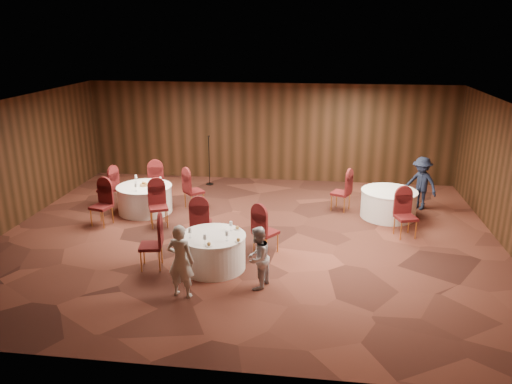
# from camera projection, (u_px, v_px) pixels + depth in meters

# --- Properties ---
(ground) EXTENTS (12.00, 12.00, 0.00)m
(ground) POSITION_uv_depth(u_px,v_px,m) (247.00, 237.00, 12.14)
(ground) COLOR black
(ground) RESTS_ON ground
(room_shell) EXTENTS (12.00, 12.00, 12.00)m
(room_shell) POSITION_uv_depth(u_px,v_px,m) (246.00, 159.00, 11.53)
(room_shell) COLOR silver
(room_shell) RESTS_ON ground
(table_main) EXTENTS (1.38, 1.38, 0.74)m
(table_main) POSITION_uv_depth(u_px,v_px,m) (213.00, 251.00, 10.48)
(table_main) COLOR white
(table_main) RESTS_ON ground
(table_left) EXTENTS (1.50, 1.50, 0.74)m
(table_left) POSITION_uv_depth(u_px,v_px,m) (145.00, 199.00, 13.74)
(table_left) COLOR white
(table_left) RESTS_ON ground
(table_right) EXTENTS (1.48, 1.48, 0.74)m
(table_right) POSITION_uv_depth(u_px,v_px,m) (388.00, 204.00, 13.35)
(table_right) COLOR white
(table_right) RESTS_ON ground
(chairs_main) EXTENTS (2.98, 2.01, 1.00)m
(chairs_main) POSITION_uv_depth(u_px,v_px,m) (207.00, 233.00, 11.10)
(chairs_main) COLOR #420F0D
(chairs_main) RESTS_ON ground
(chairs_left) EXTENTS (3.14, 2.96, 1.00)m
(chairs_left) POSITION_uv_depth(u_px,v_px,m) (144.00, 195.00, 13.69)
(chairs_left) COLOR #420F0D
(chairs_left) RESTS_ON ground
(chairs_right) EXTENTS (2.17, 2.38, 1.00)m
(chairs_right) POSITION_uv_depth(u_px,v_px,m) (371.00, 204.00, 12.93)
(chairs_right) COLOR #420F0D
(chairs_right) RESTS_ON ground
(tabletop_main) EXTENTS (1.13, 1.06, 0.22)m
(tabletop_main) POSITION_uv_depth(u_px,v_px,m) (221.00, 234.00, 10.17)
(tabletop_main) COLOR silver
(tabletop_main) RESTS_ON table_main
(tabletop_left) EXTENTS (0.82, 0.84, 0.22)m
(tabletop_left) POSITION_uv_depth(u_px,v_px,m) (144.00, 183.00, 13.61)
(tabletop_left) COLOR silver
(tabletop_left) RESTS_ON table_left
(tabletop_right) EXTENTS (0.08, 0.08, 0.22)m
(tabletop_right) POSITION_uv_depth(u_px,v_px,m) (400.00, 188.00, 12.94)
(tabletop_right) COLOR silver
(tabletop_right) RESTS_ON table_right
(mic_stand) EXTENTS (0.24, 0.24, 1.61)m
(mic_stand) POSITION_uv_depth(u_px,v_px,m) (209.00, 170.00, 16.14)
(mic_stand) COLOR black
(mic_stand) RESTS_ON ground
(woman_a) EXTENTS (0.58, 0.43, 1.45)m
(woman_a) POSITION_uv_depth(u_px,v_px,m) (181.00, 261.00, 9.25)
(woman_a) COLOR silver
(woman_a) RESTS_ON ground
(woman_b) EXTENTS (0.63, 0.72, 1.25)m
(woman_b) POSITION_uv_depth(u_px,v_px,m) (258.00, 258.00, 9.59)
(woman_b) COLOR silver
(woman_b) RESTS_ON ground
(man_c) EXTENTS (1.09, 1.05, 1.49)m
(man_c) POSITION_uv_depth(u_px,v_px,m) (421.00, 183.00, 13.85)
(man_c) COLOR black
(man_c) RESTS_ON ground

